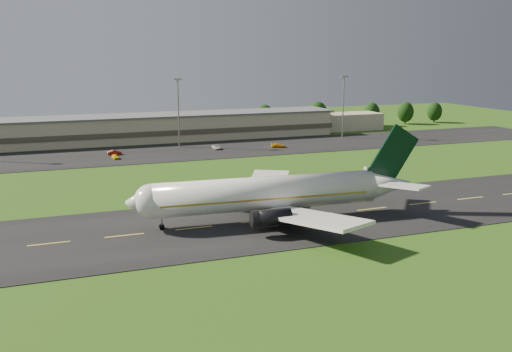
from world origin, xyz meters
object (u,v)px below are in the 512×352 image
object	(u,v)px
light_mast_east	(343,99)
service_vehicle_c	(217,147)
terminal	(172,127)
service_vehicle_d	(278,145)
light_mast_centre	(178,105)
service_vehicle_a	(115,157)
service_vehicle_b	(115,153)
airliner	(271,194)

from	to	relation	value
light_mast_east	service_vehicle_c	size ratio (longest dim) A/B	4.74
terminal	service_vehicle_d	size ratio (longest dim) A/B	33.34
light_mast_centre	light_mast_east	distance (m)	55.00
service_vehicle_a	service_vehicle_d	bearing A→B (deg)	-3.12
service_vehicle_b	service_vehicle_d	world-z (taller)	same
light_mast_centre	service_vehicle_d	world-z (taller)	light_mast_centre
airliner	service_vehicle_d	xyz separation A→B (m)	(29.95, 68.75, -3.93)
terminal	service_vehicle_c	bearing A→B (deg)	-71.69
light_mast_centre	service_vehicle_b	distance (m)	24.20
service_vehicle_a	service_vehicle_d	world-z (taller)	service_vehicle_d
light_mast_centre	service_vehicle_c	world-z (taller)	light_mast_centre
terminal	service_vehicle_a	world-z (taller)	terminal
service_vehicle_b	service_vehicle_a	bearing A→B (deg)	176.61
light_mast_centre	service_vehicle_d	size ratio (longest dim) A/B	4.68
light_mast_east	service_vehicle_b	distance (m)	76.09
airliner	service_vehicle_b	world-z (taller)	airliner
light_mast_centre	light_mast_east	xyz separation A→B (m)	(55.00, 0.00, 0.00)
service_vehicle_c	service_vehicle_d	bearing A→B (deg)	-13.69
service_vehicle_b	service_vehicle_d	xyz separation A→B (m)	(47.11, -4.29, 0.00)
light_mast_east	service_vehicle_d	bearing A→B (deg)	-157.78
airliner	light_mast_east	size ratio (longest dim) A/B	2.52
light_mast_centre	service_vehicle_b	xyz separation A→B (m)	(-19.80, -7.02, -12.01)
service_vehicle_c	service_vehicle_d	distance (m)	18.36
light_mast_centre	service_vehicle_d	distance (m)	31.91
light_mast_centre	light_mast_east	size ratio (longest dim) A/B	1.00
service_vehicle_c	service_vehicle_d	xyz separation A→B (m)	(18.00, -3.59, 0.03)
terminal	service_vehicle_a	distance (m)	36.82
airliner	service_vehicle_b	distance (m)	75.13
light_mast_east	service_vehicle_c	world-z (taller)	light_mast_east
light_mast_east	service_vehicle_b	bearing A→B (deg)	-174.64
terminal	service_vehicle_d	distance (m)	37.92
light_mast_centre	service_vehicle_c	size ratio (longest dim) A/B	4.74
service_vehicle_b	service_vehicle_c	world-z (taller)	service_vehicle_b
light_mast_east	service_vehicle_d	distance (m)	32.23
light_mast_east	airliner	bearing A→B (deg)	-125.75
airliner	light_mast_centre	world-z (taller)	light_mast_centre
airliner	service_vehicle_a	world-z (taller)	airliner
terminal	light_mast_centre	bearing A→B (deg)	-94.95
light_mast_centre	service_vehicle_c	bearing A→B (deg)	-39.66
airliner	service_vehicle_c	xyz separation A→B (m)	(11.95, 72.34, -3.96)
service_vehicle_b	service_vehicle_d	distance (m)	47.31
service_vehicle_a	light_mast_centre	bearing A→B (deg)	27.61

